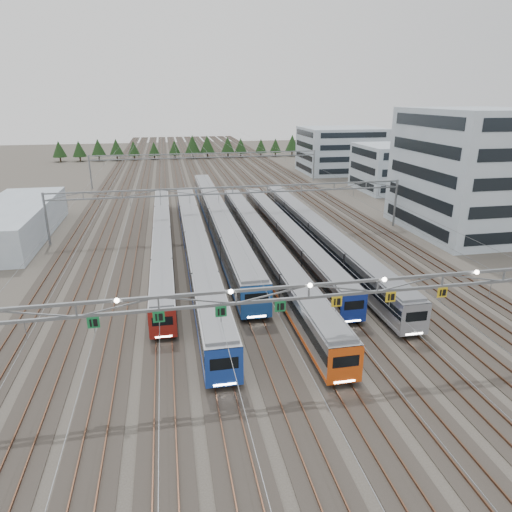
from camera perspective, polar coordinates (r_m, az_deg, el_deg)
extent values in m
plane|color=#47423A|center=(38.44, 6.20, -14.41)|extent=(400.00, 400.00, 0.00)
cube|color=#2D2823|center=(132.47, -6.69, 10.04)|extent=(54.00, 260.00, 0.08)
cube|color=brown|center=(132.97, -17.84, 9.34)|extent=(0.08, 260.00, 0.16)
cube|color=brown|center=(136.76, 4.18, 10.46)|extent=(0.08, 260.00, 0.16)
cube|color=brown|center=(132.40, -7.01, 10.07)|extent=(0.08, 260.00, 0.16)
cube|color=brown|center=(132.51, -6.38, 10.11)|extent=(0.08, 260.00, 0.16)
cube|color=black|center=(68.19, -11.56, 1.14)|extent=(2.11, 53.87, 0.32)
cube|color=#A3A6AB|center=(67.73, -11.64, 2.38)|extent=(2.48, 54.97, 2.79)
cube|color=black|center=(67.64, -11.66, 2.65)|extent=(2.54, 54.69, 0.84)
cube|color=maroon|center=(68.08, -11.58, 1.43)|extent=(2.53, 54.69, 0.31)
cube|color=slate|center=(67.32, -11.73, 3.58)|extent=(2.23, 53.87, 0.22)
cube|color=maroon|center=(42.19, -11.59, -8.37)|extent=(2.50, 0.12, 2.79)
cube|color=black|center=(42.01, -11.62, -7.98)|extent=(1.86, 0.10, 0.84)
cube|color=white|center=(42.71, -11.48, -9.85)|extent=(1.49, 0.06, 0.13)
cube|color=black|center=(63.83, -7.51, 0.13)|extent=(2.44, 61.11, 0.37)
cube|color=#A3A6AB|center=(63.27, -7.58, 1.66)|extent=(2.87, 62.36, 3.23)
cube|color=black|center=(63.15, -7.60, 1.99)|extent=(2.93, 62.05, 0.97)
cube|color=#1A3B9D|center=(63.69, -7.53, 0.49)|extent=(2.92, 62.05, 0.36)
cube|color=slate|center=(62.77, -7.65, 3.15)|extent=(2.58, 61.11, 0.26)
cube|color=#1A3B9D|center=(34.96, -3.99, -13.78)|extent=(2.89, 0.12, 3.23)
cube|color=black|center=(34.73, -4.00, -13.27)|extent=(2.15, 0.10, 0.97)
cube|color=white|center=(35.70, -3.92, -15.72)|extent=(1.72, 0.06, 0.15)
cube|color=black|center=(75.35, -4.72, 3.26)|extent=(2.66, 63.79, 0.40)
cube|color=#A3A6AB|center=(74.83, -4.76, 4.69)|extent=(3.13, 65.09, 3.52)
cube|color=black|center=(74.73, -4.77, 5.00)|extent=(3.19, 64.76, 1.06)
cube|color=#1D4EA1|center=(75.22, -4.73, 3.60)|extent=(3.18, 64.76, 0.39)
cube|color=slate|center=(74.38, -4.80, 6.08)|extent=(2.81, 63.79, 0.28)
cube|color=#1D4EA1|center=(44.48, 0.07, -5.79)|extent=(3.15, 0.12, 3.52)
cube|color=black|center=(44.27, 0.08, -5.31)|extent=(2.34, 0.10, 1.06)
cube|color=white|center=(45.10, 0.09, -7.58)|extent=(1.88, 0.06, 0.17)
cube|color=black|center=(62.71, 0.87, -0.06)|extent=(2.38, 59.10, 0.36)
cube|color=#A3A6AB|center=(62.15, 0.87, 1.45)|extent=(2.80, 60.30, 3.15)
cube|color=black|center=(62.04, 0.88, 1.78)|extent=(2.86, 60.00, 0.95)
cube|color=#E95314|center=(62.57, 0.87, 0.30)|extent=(2.85, 60.00, 0.35)
cube|color=slate|center=(61.66, 0.88, 2.93)|extent=(2.52, 59.10, 0.25)
cube|color=#E95314|center=(35.88, 11.11, -13.28)|extent=(2.82, 0.12, 3.15)
cube|color=black|center=(35.65, 11.17, -12.80)|extent=(2.10, 0.10, 0.95)
cube|color=white|center=(36.58, 11.01, -15.15)|extent=(1.68, 0.06, 0.15)
cube|color=black|center=(68.65, 3.62, 1.63)|extent=(2.26, 51.45, 0.34)
cube|color=#A3A6AB|center=(68.16, 3.65, 2.96)|extent=(2.65, 52.50, 2.99)
cube|color=black|center=(68.06, 3.66, 3.25)|extent=(2.71, 52.24, 0.90)
cube|color=#152C98|center=(68.53, 3.63, 1.95)|extent=(2.70, 52.24, 0.33)
cube|color=slate|center=(67.73, 3.68, 4.25)|extent=(2.39, 51.45, 0.24)
cube|color=#152C98|center=(44.95, 12.11, -6.42)|extent=(2.67, 0.12, 2.99)
cube|color=black|center=(44.78, 12.15, -6.03)|extent=(1.99, 0.10, 0.90)
cube|color=white|center=(45.48, 12.02, -7.93)|extent=(1.59, 0.06, 0.14)
cube|color=black|center=(68.54, 7.58, 1.48)|extent=(2.37, 55.43, 0.36)
cube|color=#A3A6AB|center=(68.03, 7.64, 2.87)|extent=(2.79, 56.56, 3.14)
cube|color=black|center=(67.92, 7.66, 3.18)|extent=(2.85, 56.28, 0.95)
cube|color=gray|center=(68.41, 7.59, 1.81)|extent=(2.84, 56.28, 0.35)
cube|color=slate|center=(67.58, 7.71, 4.23)|extent=(2.51, 55.43, 0.25)
cube|color=gray|center=(44.06, 19.34, -7.56)|extent=(2.81, 0.12, 3.14)
cube|color=black|center=(43.87, 19.41, -7.14)|extent=(2.09, 0.10, 0.95)
cube|color=white|center=(44.63, 19.18, -9.17)|extent=(1.68, 0.06, 0.15)
cube|color=slate|center=(34.72, 6.66, -3.65)|extent=(56.00, 0.22, 0.22)
cube|color=slate|center=(35.12, 6.59, -5.15)|extent=(56.00, 0.22, 0.22)
cube|color=#17743A|center=(34.25, -19.66, -7.84)|extent=(0.85, 0.06, 0.85)
cube|color=#17743A|center=(33.79, -12.06, -7.46)|extent=(0.85, 0.06, 0.85)
cube|color=#17743A|center=(33.93, -4.40, -6.94)|extent=(0.85, 0.06, 0.85)
cube|color=#17743A|center=(34.66, 3.05, -6.31)|extent=(0.85, 0.06, 0.85)
cube|color=gold|center=(35.94, 10.06, -5.62)|extent=(0.85, 0.06, 0.85)
cube|color=gold|center=(37.71, 16.49, -4.92)|extent=(0.85, 0.06, 0.85)
cube|color=gold|center=(39.92, 22.26, -4.23)|extent=(0.85, 0.06, 0.85)
cylinder|color=slate|center=(74.66, -24.73, 4.20)|extent=(0.36, 0.36, 8.00)
cylinder|color=slate|center=(81.84, 17.02, 6.34)|extent=(0.36, 0.36, 8.00)
cube|color=slate|center=(72.35, -2.94, 8.61)|extent=(56.00, 0.22, 0.22)
cube|color=slate|center=(72.54, -2.93, 7.84)|extent=(56.00, 0.22, 0.22)
cylinder|color=slate|center=(118.03, -20.01, 9.83)|extent=(0.36, 0.36, 8.00)
cylinder|color=slate|center=(122.70, 7.24, 11.15)|extent=(0.36, 0.36, 8.00)
cube|color=slate|center=(116.58, -6.21, 12.64)|extent=(56.00, 0.22, 0.22)
cube|color=slate|center=(116.71, -6.20, 12.15)|extent=(56.00, 0.22, 0.22)
cube|color=#A4B6C4|center=(81.76, 25.41, 9.44)|extent=(18.00, 22.00, 19.51)
cube|color=#A4B6C4|center=(113.48, 16.44, 10.52)|extent=(14.00, 16.00, 10.60)
cube|color=#A4B6C4|center=(138.03, 10.53, 12.88)|extent=(22.00, 18.00, 12.73)
cube|color=#A4B6C4|center=(81.21, -27.95, 3.79)|extent=(10.00, 30.00, 5.19)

